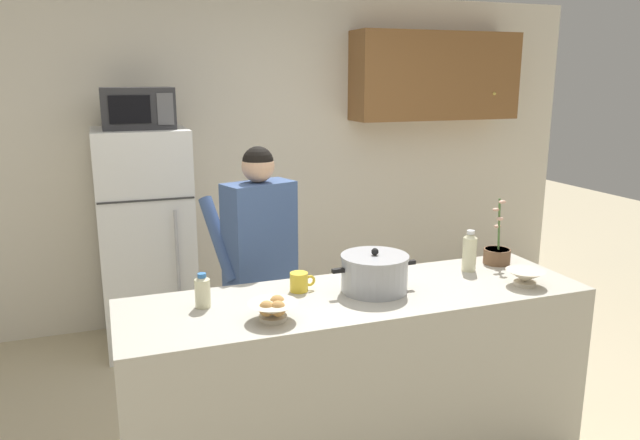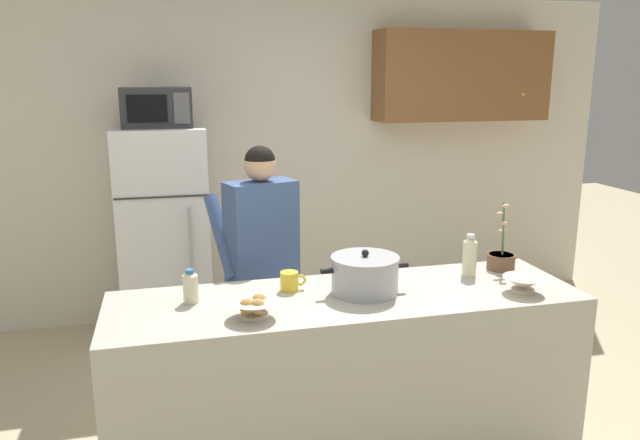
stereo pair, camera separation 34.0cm
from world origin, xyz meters
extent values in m
cube|color=silver|center=(0.00, 2.30, 1.30)|extent=(6.00, 0.12, 2.60)
cube|color=brown|center=(1.60, 2.07, 1.96)|extent=(1.47, 0.34, 0.73)
sphere|color=gold|center=(2.08, 1.90, 1.81)|extent=(0.03, 0.03, 0.03)
cube|color=#BCB7A8|center=(0.00, 0.00, 0.46)|extent=(2.30, 0.68, 0.92)
cube|color=white|center=(-0.87, 1.85, 0.80)|extent=(0.64, 0.64, 1.60)
cube|color=#333333|center=(-0.87, 1.53, 1.16)|extent=(0.63, 0.01, 0.01)
cylinder|color=#B2B2B7|center=(-0.69, 1.50, 0.72)|extent=(0.02, 0.02, 0.72)
cube|color=#2D2D30|center=(-0.87, 1.83, 1.74)|extent=(0.48, 0.36, 0.28)
cube|color=black|center=(-0.93, 1.65, 1.74)|extent=(0.26, 0.01, 0.18)
cube|color=#59595B|center=(-0.70, 1.65, 1.74)|extent=(0.11, 0.01, 0.21)
cylinder|color=black|center=(-0.24, 0.74, 0.38)|extent=(0.11, 0.11, 0.77)
cylinder|color=black|center=(-0.37, 0.70, 0.38)|extent=(0.11, 0.11, 0.77)
cube|color=#3F598C|center=(-0.31, 0.72, 1.07)|extent=(0.44, 0.31, 0.61)
sphere|color=#D8A884|center=(-0.31, 0.72, 1.47)|extent=(0.19, 0.19, 0.19)
sphere|color=black|center=(-0.31, 0.72, 1.49)|extent=(0.18, 0.18, 0.18)
cylinder|color=#3F598C|center=(-0.15, 0.90, 1.05)|extent=(0.19, 0.37, 0.47)
cylinder|color=#3F598C|center=(-0.53, 0.77, 1.05)|extent=(0.19, 0.37, 0.47)
cylinder|color=#ADAFB5|center=(0.09, 0.02, 1.00)|extent=(0.33, 0.33, 0.17)
cylinder|color=#ADAFB5|center=(0.09, 0.02, 1.10)|extent=(0.34, 0.34, 0.02)
sphere|color=black|center=(0.09, 0.02, 1.12)|extent=(0.04, 0.04, 0.04)
cube|color=black|center=(-0.10, 0.02, 1.05)|extent=(0.06, 0.02, 0.02)
cube|color=black|center=(0.29, 0.02, 1.05)|extent=(0.06, 0.02, 0.02)
cylinder|color=yellow|center=(-0.26, 0.14, 0.97)|extent=(0.09, 0.09, 0.10)
torus|color=yellow|center=(-0.20, 0.14, 0.97)|extent=(0.06, 0.01, 0.06)
cylinder|color=beige|center=(-0.48, -0.17, 0.93)|extent=(0.12, 0.12, 0.02)
cone|color=beige|center=(-0.48, -0.17, 0.97)|extent=(0.22, 0.22, 0.06)
sphere|color=tan|center=(-0.51, -0.19, 0.98)|extent=(0.07, 0.07, 0.07)
sphere|color=tan|center=(-0.45, -0.14, 0.98)|extent=(0.07, 0.07, 0.07)
sphere|color=tan|center=(-0.47, -0.21, 0.98)|extent=(0.07, 0.07, 0.07)
cylinder|color=beige|center=(0.85, -0.17, 0.93)|extent=(0.11, 0.11, 0.02)
cone|color=beige|center=(0.85, -0.17, 0.97)|extent=(0.20, 0.20, 0.06)
cylinder|color=beige|center=(0.71, 0.13, 1.01)|extent=(0.08, 0.08, 0.19)
cone|color=beige|center=(0.71, 0.13, 1.12)|extent=(0.08, 0.08, 0.03)
cylinder|color=white|center=(0.71, 0.13, 1.14)|extent=(0.04, 0.04, 0.02)
cylinder|color=beige|center=(-0.74, 0.09, 0.99)|extent=(0.07, 0.07, 0.13)
cone|color=beige|center=(-0.74, 0.09, 1.06)|extent=(0.07, 0.07, 0.02)
cylinder|color=#3372BF|center=(-0.74, 0.09, 1.07)|extent=(0.04, 0.04, 0.02)
cylinder|color=brown|center=(0.94, 0.19, 0.96)|extent=(0.15, 0.15, 0.09)
cylinder|color=#38281E|center=(0.94, 0.19, 1.00)|extent=(0.14, 0.14, 0.01)
cylinder|color=#4C7238|center=(0.94, 0.19, 1.15)|extent=(0.01, 0.03, 0.29)
ellipsoid|color=#D8A58C|center=(0.94, 0.20, 1.14)|extent=(0.04, 0.03, 0.02)
ellipsoid|color=#D8A58C|center=(0.93, 0.18, 1.18)|extent=(0.04, 0.03, 0.02)
ellipsoid|color=#D8A58C|center=(0.92, 0.20, 1.23)|extent=(0.04, 0.03, 0.02)
ellipsoid|color=#D8A58C|center=(0.94, 0.17, 1.28)|extent=(0.04, 0.03, 0.02)
camera|label=1|loc=(-1.13, -2.56, 1.96)|focal=33.99mm
camera|label=2|loc=(-0.81, -2.66, 1.96)|focal=33.99mm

